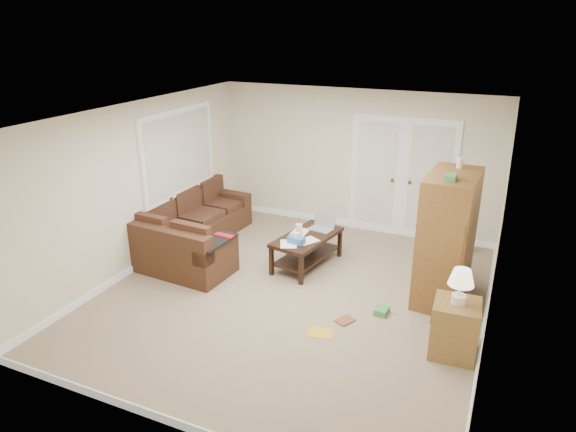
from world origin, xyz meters
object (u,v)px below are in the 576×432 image
at_px(sectional_sofa, 189,234).
at_px(side_cabinet, 455,324).
at_px(tv_armoire, 447,237).
at_px(coffee_table, 308,249).

distance_m(sectional_sofa, side_cabinet, 4.45).
bearing_deg(tv_armoire, coffee_table, 178.20).
distance_m(sectional_sofa, coffee_table, 1.98).
distance_m(coffee_table, tv_armoire, 2.13).
bearing_deg(coffee_table, tv_armoire, 5.59).
xyz_separation_m(coffee_table, tv_armoire, (2.04, -0.17, 0.62)).
relative_size(sectional_sofa, tv_armoire, 1.41).
xyz_separation_m(sectional_sofa, coffee_table, (1.95, 0.32, -0.03)).
height_order(sectional_sofa, side_cabinet, side_cabinet).
relative_size(coffee_table, tv_armoire, 0.70).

